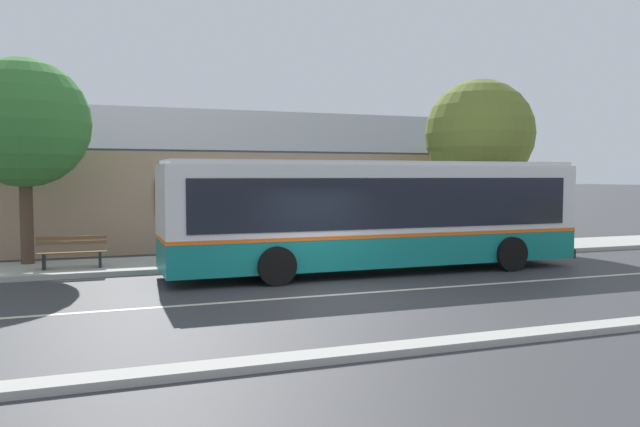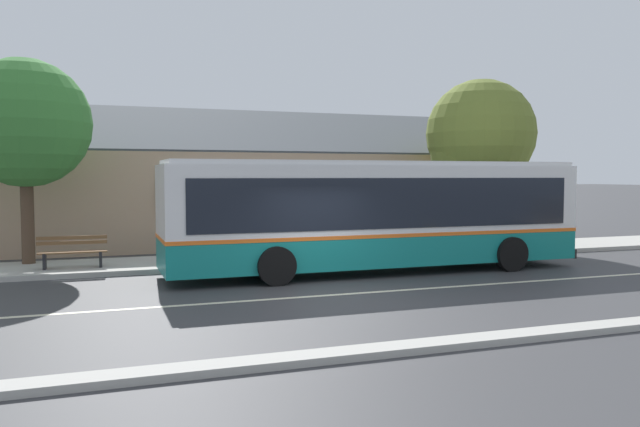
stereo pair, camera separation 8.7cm
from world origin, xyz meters
The scene contains 10 objects.
ground_plane centered at (0.00, 0.00, 0.00)m, with size 300.00×300.00×0.00m, color #38383A.
sidewalk_far centered at (0.00, 6.00, 0.07)m, with size 60.00×3.00×0.15m, color #ADAAA3.
curb_near centered at (0.00, -4.75, 0.06)m, with size 60.00×0.50×0.12m, color #ADAAA3.
lane_divider_stripe centered at (0.00, 0.00, 0.00)m, with size 60.00×0.16×0.01m, color beige.
community_building centered at (-2.72, 13.38, 1.95)m, with size 26.39×8.33×6.64m.
transit_bus centered at (2.35, 2.90, 1.71)m, with size 12.20×2.79×3.18m.
bench_by_building centered at (-5.90, 5.50, 0.58)m, with size 1.86×0.51×0.94m.
bench_down_street centered at (-2.32, 5.90, 0.58)m, with size 1.81×0.51×0.94m.
street_tree_primary centered at (8.60, 7.17, 4.19)m, with size 4.17×4.17×6.46m.
street_tree_secondary centered at (-7.16, 7.05, 4.22)m, with size 3.81×3.81×6.24m.
Camera 1 is at (-5.31, -13.37, 2.78)m, focal length 35.00 mm.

